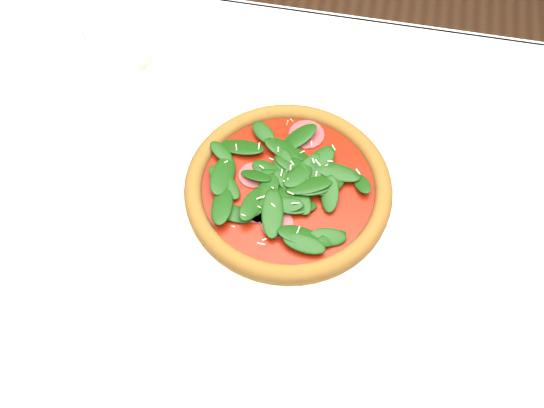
# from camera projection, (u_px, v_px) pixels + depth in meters

# --- Properties ---
(ground) EXTENTS (6.00, 6.00, 0.00)m
(ground) POSITION_uv_depth(u_px,v_px,m) (281.00, 383.00, 1.41)
(ground) COLOR brown
(ground) RESTS_ON ground
(dining_table) EXTENTS (1.21, 0.81, 0.75)m
(dining_table) POSITION_uv_depth(u_px,v_px,m) (287.00, 263.00, 0.86)
(dining_table) COLOR white
(dining_table) RESTS_ON ground
(plate) EXTENTS (0.31, 0.31, 0.01)m
(plate) POSITION_uv_depth(u_px,v_px,m) (288.00, 193.00, 0.79)
(plate) COLOR silver
(plate) RESTS_ON dining_table
(pizza) EXTENTS (0.29, 0.29, 0.03)m
(pizza) POSITION_uv_depth(u_px,v_px,m) (288.00, 186.00, 0.78)
(pizza) COLOR olive
(pizza) RESTS_ON plate
(wine_glass) EXTENTS (0.09, 0.09, 0.23)m
(wine_glass) POSITION_uv_depth(u_px,v_px,m) (123.00, 41.00, 0.72)
(wine_glass) COLOR white
(wine_glass) RESTS_ON dining_table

